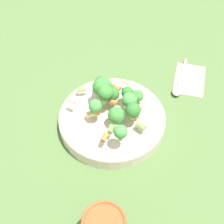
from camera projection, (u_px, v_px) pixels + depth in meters
The scene contains 5 objects.
ground_plane at pixel (112, 124), 0.82m from camera, with size 3.00×3.00×0.00m, color #4C6B38.
bowl at pixel (112, 119), 0.80m from camera, with size 0.27×0.27×0.04m.
pasta_salad at pixel (113, 98), 0.77m from camera, with size 0.20×0.21×0.08m.
napkin at pixel (189, 79), 0.93m from camera, with size 0.11×0.15×0.01m.
spoon at pixel (179, 84), 0.90m from camera, with size 0.06×0.16×0.01m.
Camera 1 is at (-0.03, 0.50, 0.65)m, focal length 50.00 mm.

